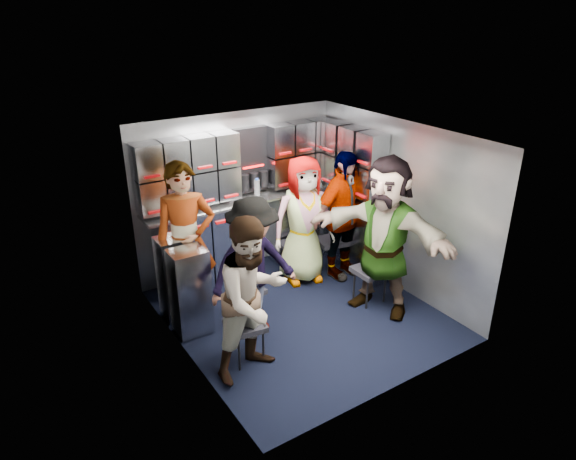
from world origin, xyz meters
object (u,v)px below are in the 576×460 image
attendant_standing (186,242)px  attendant_arc_a (253,298)px  jump_seat_near_left (245,327)px  attendant_arc_e (384,236)px  attendant_arc_c (303,220)px  attendant_arc_d (342,216)px  jump_seat_center (295,247)px  attendant_arc_b (253,267)px  jump_seat_near_right (370,272)px  jump_seat_mid_left (246,293)px  jump_seat_mid_right (332,243)px

attendant_standing → attendant_arc_a: size_ratio=1.12×
jump_seat_near_left → attendant_arc_e: attendant_arc_e is taller
attendant_arc_c → attendant_arc_d: (0.47, -0.18, 0.02)m
jump_seat_center → attendant_arc_b: size_ratio=0.28×
jump_seat_near_right → jump_seat_near_left: bearing=-174.4°
jump_seat_near_right → attendant_arc_b: bearing=170.5°
jump_seat_mid_left → attendant_arc_b: 0.45m
jump_seat_mid_left → attendant_arc_e: (1.45, -0.60, 0.56)m
jump_seat_mid_left → attendant_arc_e: bearing=-22.6°
attendant_arc_a → jump_seat_mid_right: bearing=22.7°
jump_seat_mid_left → attendant_arc_a: size_ratio=0.25×
attendant_arc_c → jump_seat_mid_right: bearing=14.1°
attendant_arc_a → attendant_arc_e: (1.79, 0.17, 0.12)m
attendant_arc_b → attendant_arc_d: bearing=17.5°
jump_seat_center → attendant_arc_d: bearing=-37.4°
attendant_arc_e → attendant_arc_b: bearing=-129.0°
attendant_arc_d → jump_seat_near_left: bearing=-165.3°
jump_seat_near_left → attendant_arc_d: attendant_arc_d is taller
jump_seat_mid_right → attendant_arc_c: 0.64m
jump_seat_near_right → attendant_arc_d: bearing=81.0°
jump_seat_mid_right → jump_seat_near_right: (-0.11, -0.90, 0.00)m
attendant_arc_b → attendant_arc_c: 1.27m
jump_seat_near_right → attendant_arc_b: (-1.45, 0.24, 0.38)m
jump_seat_near_left → attendant_arc_a: size_ratio=0.27×
jump_seat_mid_left → jump_seat_near_right: 1.51m
attendant_arc_b → attendant_arc_e: size_ratio=0.83×
jump_seat_center → attendant_arc_a: 2.07m
attendant_standing → jump_seat_near_right: bearing=-8.9°
attendant_arc_b → jump_seat_mid_left: bearing=90.5°
attendant_arc_e → attendant_arc_c: bearing=175.5°
attendant_arc_a → attendant_arc_e: 1.80m
jump_seat_near_left → attendant_arc_a: bearing=-90.0°
jump_seat_near_left → jump_seat_center: size_ratio=1.01×
attendant_standing → jump_seat_near_left: bearing=-67.0°
jump_seat_mid_left → jump_seat_near_left: bearing=-119.7°
jump_seat_center → jump_seat_mid_right: jump_seat_mid_right is taller
jump_seat_near_left → attendant_standing: attendant_standing is taller
attendant_arc_a → attendant_arc_d: size_ratio=0.96×
attendant_standing → attendant_arc_c: attendant_standing is taller
jump_seat_near_left → attendant_arc_b: 0.66m
attendant_standing → attendant_arc_a: 1.29m
jump_seat_mid_left → attendant_standing: bearing=131.7°
attendant_standing → attendant_arc_b: 0.83m
attendant_arc_c → jump_seat_near_left: bearing=-129.3°
attendant_arc_c → attendant_arc_d: bearing=-7.0°
jump_seat_center → jump_seat_mid_right: bearing=-20.8°
jump_seat_mid_left → jump_seat_center: bearing=31.0°
attendant_arc_d → attendant_standing: bearing=163.5°
jump_seat_near_left → attendant_arc_a: attendant_arc_a is taller
jump_seat_mid_left → attendant_arc_c: size_ratio=0.25×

